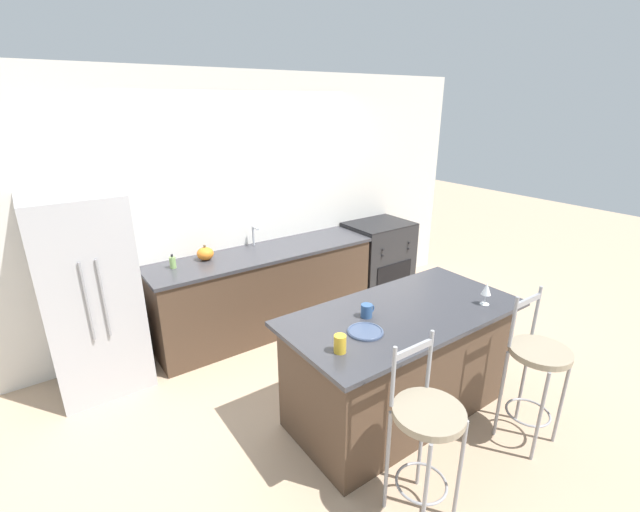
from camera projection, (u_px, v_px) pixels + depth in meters
ground_plane at (284, 342)px, 4.53m from camera, size 18.00×18.00×0.00m
wall_back at (247, 205)px, 4.61m from camera, size 6.00×0.07×2.70m
back_counter at (265, 290)px, 4.67m from camera, size 2.44×0.69×0.92m
sink_faucet at (254, 234)px, 4.62m from camera, size 0.02×0.13×0.22m
kitchen_island at (400, 362)px, 3.39m from camera, size 1.87×0.93×0.91m
refrigerator at (90, 295)px, 3.60m from camera, size 0.72×0.69×1.73m
oven_range at (377, 258)px, 5.54m from camera, size 0.79×0.65×0.96m
bar_stool_near at (426, 429)px, 2.45m from camera, size 0.41×0.41×1.16m
bar_stool_far at (536, 366)px, 3.04m from camera, size 0.41×0.41×1.16m
dinner_plate at (365, 331)px, 2.93m from camera, size 0.25×0.25×0.02m
wine_glass at (486, 290)px, 3.30m from camera, size 0.08×0.08×0.18m
coffee_mug at (367, 311)px, 3.13m from camera, size 0.12×0.08×0.10m
tumbler_cup at (340, 344)px, 2.69m from camera, size 0.08×0.08×0.12m
pumpkin_decoration at (205, 254)px, 4.24m from camera, size 0.16×0.16×0.15m
soap_bottle at (173, 262)px, 4.03m from camera, size 0.06×0.06×0.14m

